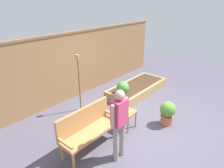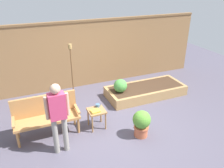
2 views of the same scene
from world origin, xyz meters
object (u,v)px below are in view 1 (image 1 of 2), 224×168
side_table (127,114)px  shrub_near_bench (123,87)px  tiki_torch (79,73)px  potted_boxwood (167,112)px  person_by_bench (119,119)px  cup_on_table (125,107)px  book_on_table (128,112)px  garden_bench (88,126)px

side_table → shrub_near_bench: (1.06, 0.96, 0.10)m
shrub_near_bench → tiki_torch: bearing=153.5°
side_table → shrub_near_bench: shrub_near_bench is taller
potted_boxwood → tiki_torch: size_ratio=0.38×
person_by_bench → potted_boxwood: bearing=-6.3°
cup_on_table → side_table: bearing=-121.5°
cup_on_table → book_on_table: bearing=-124.6°
shrub_near_bench → person_by_bench: person_by_bench is taller
side_table → cup_on_table: bearing=58.5°
book_on_table → person_by_bench: 1.10m
shrub_near_bench → book_on_table: bearing=-137.6°
tiki_torch → person_by_bench: bearing=-110.6°
potted_boxwood → tiki_torch: 2.62m
book_on_table → shrub_near_bench: bearing=38.5°
garden_bench → cup_on_table: (1.21, -0.10, -0.03)m
side_table → cup_on_table: (0.08, 0.13, 0.12)m
book_on_table → potted_boxwood: size_ratio=0.32×
cup_on_table → book_on_table: cup_on_table is taller
garden_bench → tiki_torch: size_ratio=0.85×
tiki_torch → potted_boxwood: bearing=-66.4°
side_table → tiki_torch: tiki_torch is taller
tiki_torch → person_by_bench: size_ratio=1.09×
potted_boxwood → person_by_bench: (-1.78, 0.20, 0.58)m
book_on_table → shrub_near_bench: 1.51m
book_on_table → shrub_near_bench: shrub_near_bench is taller
side_table → person_by_bench: 1.21m
garden_bench → book_on_table: 1.12m
cup_on_table → book_on_table: (-0.13, -0.19, -0.02)m
side_table → tiki_torch: 1.76m
shrub_near_bench → tiki_torch: (-1.24, 0.62, 0.67)m
person_by_bench → garden_bench: bearing=103.1°
side_table → book_on_table: book_on_table is taller
cup_on_table → tiki_torch: bearing=99.8°
tiki_torch → book_on_table: bearing=-85.7°
tiki_torch → side_table: bearing=-83.7°
garden_bench → potted_boxwood: 2.18m
cup_on_table → person_by_bench: (-1.04, -0.64, 0.41)m
potted_boxwood → tiki_torch: bearing=113.6°
side_table → potted_boxwood: potted_boxwood is taller
side_table → cup_on_table: 0.19m
shrub_near_bench → tiki_torch: 1.54m
garden_bench → book_on_table: (1.08, -0.29, -0.04)m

